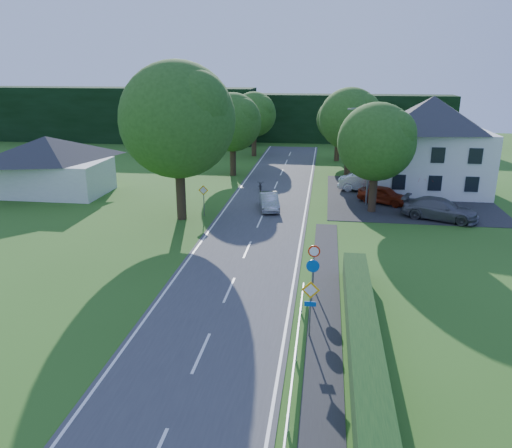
# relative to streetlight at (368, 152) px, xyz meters

# --- Properties ---
(road) EXTENTS (7.00, 80.00, 0.04)m
(road) POSITION_rel_streetlight_xyz_m (-8.06, -10.00, -4.44)
(road) COLOR #3E3D40
(road) RESTS_ON ground
(footpath) EXTENTS (1.50, 44.00, 0.04)m
(footpath) POSITION_rel_streetlight_xyz_m (-3.11, -28.00, -4.44)
(footpath) COLOR black
(footpath) RESTS_ON ground
(parking_pad) EXTENTS (14.00, 16.00, 0.04)m
(parking_pad) POSITION_rel_streetlight_xyz_m (3.94, 3.00, -4.44)
(parking_pad) COLOR black
(parking_pad) RESTS_ON ground
(line_edge_left) EXTENTS (0.12, 80.00, 0.01)m
(line_edge_left) POSITION_rel_streetlight_xyz_m (-11.31, -10.00, -4.42)
(line_edge_left) COLOR white
(line_edge_left) RESTS_ON road
(line_edge_right) EXTENTS (0.12, 80.00, 0.01)m
(line_edge_right) POSITION_rel_streetlight_xyz_m (-4.81, -10.00, -4.42)
(line_edge_right) COLOR white
(line_edge_right) RESTS_ON road
(line_centre) EXTENTS (0.12, 80.00, 0.01)m
(line_centre) POSITION_rel_streetlight_xyz_m (-8.06, -10.00, -4.42)
(line_centre) COLOR white
(line_centre) RESTS_ON road
(tree_main) EXTENTS (9.40, 9.40, 11.64)m
(tree_main) POSITION_rel_streetlight_xyz_m (-14.06, -6.00, 1.36)
(tree_main) COLOR #254D17
(tree_main) RESTS_ON ground
(tree_left_far) EXTENTS (7.00, 7.00, 8.58)m
(tree_left_far) POSITION_rel_streetlight_xyz_m (-13.06, 10.00, -0.17)
(tree_left_far) COLOR #254D17
(tree_left_far) RESTS_ON ground
(tree_right_far) EXTENTS (7.40, 7.40, 9.09)m
(tree_right_far) POSITION_rel_streetlight_xyz_m (-1.06, 12.00, 0.08)
(tree_right_far) COLOR #254D17
(tree_right_far) RESTS_ON ground
(tree_left_back) EXTENTS (6.60, 6.60, 8.07)m
(tree_left_back) POSITION_rel_streetlight_xyz_m (-12.56, 22.00, -0.43)
(tree_left_back) COLOR #254D17
(tree_left_back) RESTS_ON ground
(tree_right_back) EXTENTS (6.20, 6.20, 7.56)m
(tree_right_back) POSITION_rel_streetlight_xyz_m (-2.06, 20.00, -0.68)
(tree_right_back) COLOR #254D17
(tree_right_back) RESTS_ON ground
(tree_right_mid) EXTENTS (7.00, 7.00, 8.58)m
(tree_right_mid) POSITION_rel_streetlight_xyz_m (0.44, -2.00, -0.17)
(tree_right_mid) COLOR #254D17
(tree_right_mid) RESTS_ON ground
(treeline_left) EXTENTS (44.00, 6.00, 8.00)m
(treeline_left) POSITION_rel_streetlight_xyz_m (-36.06, 32.00, -0.46)
(treeline_left) COLOR black
(treeline_left) RESTS_ON ground
(treeline_right) EXTENTS (30.00, 5.00, 7.00)m
(treeline_right) POSITION_rel_streetlight_xyz_m (-0.06, 36.00, -0.96)
(treeline_right) COLOR black
(treeline_right) RESTS_ON ground
(bungalow_left) EXTENTS (11.00, 6.50, 5.20)m
(bungalow_left) POSITION_rel_streetlight_xyz_m (-28.06, 0.00, -1.75)
(bungalow_left) COLOR silver
(bungalow_left) RESTS_ON ground
(house_white) EXTENTS (10.60, 8.40, 8.60)m
(house_white) POSITION_rel_streetlight_xyz_m (5.94, 6.00, -0.06)
(house_white) COLOR white
(house_white) RESTS_ON ground
(streetlight) EXTENTS (2.03, 0.18, 8.00)m
(streetlight) POSITION_rel_streetlight_xyz_m (0.00, 0.00, 0.00)
(streetlight) COLOR slate
(streetlight) RESTS_ON ground
(sign_priority_right) EXTENTS (0.78, 0.09, 2.59)m
(sign_priority_right) POSITION_rel_streetlight_xyz_m (-3.76, -22.02, -2.67)
(sign_priority_right) COLOR slate
(sign_priority_right) RESTS_ON ground
(sign_roundabout) EXTENTS (0.64, 0.08, 2.37)m
(sign_roundabout) POSITION_rel_streetlight_xyz_m (-3.76, -19.02, -2.79)
(sign_roundabout) COLOR slate
(sign_roundabout) RESTS_ON ground
(sign_speed_limit) EXTENTS (0.64, 0.11, 2.37)m
(sign_speed_limit) POSITION_rel_streetlight_xyz_m (-3.76, -17.03, -2.70)
(sign_speed_limit) COLOR slate
(sign_speed_limit) RESTS_ON ground
(sign_priority_left) EXTENTS (0.78, 0.09, 2.44)m
(sign_priority_left) POSITION_rel_streetlight_xyz_m (-12.56, -5.02, -2.75)
(sign_priority_left) COLOR slate
(sign_priority_left) RESTS_ON ground
(moving_car) EXTENTS (2.19, 4.23, 1.33)m
(moving_car) POSITION_rel_streetlight_xyz_m (-7.76, -2.58, -3.76)
(moving_car) COLOR #ADADB1
(moving_car) RESTS_ON road
(motorcycle) EXTENTS (0.94, 1.93, 0.97)m
(motorcycle) POSITION_rel_streetlight_xyz_m (-9.26, 3.43, -3.94)
(motorcycle) COLOR black
(motorcycle) RESTS_ON road
(parked_car_red) EXTENTS (4.58, 3.58, 1.46)m
(parked_car_red) POSITION_rel_streetlight_xyz_m (1.59, 0.61, -3.69)
(parked_car_red) COLOR maroon
(parked_car_red) RESTS_ON parking_pad
(parked_car_silver_a) EXTENTS (5.14, 2.36, 1.63)m
(parked_car_silver_a) POSITION_rel_streetlight_xyz_m (0.35, 4.66, -3.61)
(parked_car_silver_a) COLOR silver
(parked_car_silver_a) RESTS_ON parking_pad
(parked_car_grey) EXTENTS (5.95, 4.15, 1.60)m
(parked_car_grey) POSITION_rel_streetlight_xyz_m (5.34, -3.50, -3.62)
(parked_car_grey) COLOR #57565C
(parked_car_grey) RESTS_ON parking_pad
(parasol) EXTENTS (2.77, 2.80, 2.11)m
(parasol) POSITION_rel_streetlight_xyz_m (5.01, 2.54, -3.37)
(parasol) COLOR red
(parasol) RESTS_ON parking_pad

